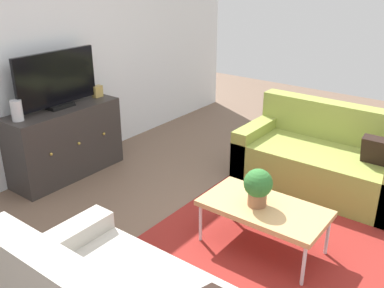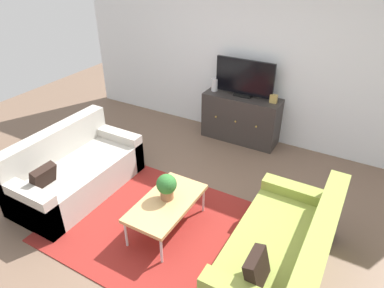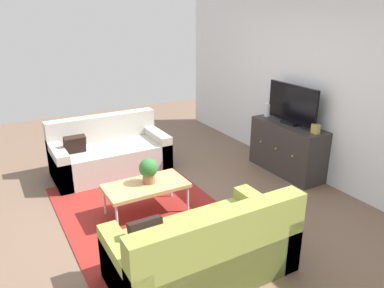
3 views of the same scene
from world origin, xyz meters
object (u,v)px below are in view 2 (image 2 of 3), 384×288
Objects in this scene: tv_console at (241,118)px; potted_plant at (167,186)px; coffee_table at (166,203)px; mantel_clock at (274,99)px; flat_screen_tv at (244,78)px; couch_left_side at (73,171)px; glass_vase at (215,85)px; couch_right_side at (286,256)px.

potted_plant is at bearing -88.25° from tv_console.
coffee_table is 7.66× the size of mantel_clock.
potted_plant is 2.33m from tv_console.
tv_console is 0.68m from flat_screen_tv.
couch_left_side is 2.61m from glass_vase.
glass_vase reaches higher than mantel_clock.
coffee_table is 2.46m from mantel_clock.
flat_screen_tv is at bearing 92.26° from coffee_table.
flat_screen_tv is at bearing 177.72° from mantel_clock.
glass_vase is (-1.98, 2.37, 0.60)m from couch_right_side.
couch_right_side is 2.63m from mantel_clock.
mantel_clock reaches higher than tv_console.
couch_right_side reaches higher than tv_console.
glass_vase reaches higher than coffee_table.
tv_console is (-1.47, 2.37, 0.11)m from couch_right_side.
tv_console is at bearing -0.01° from glass_vase.
couch_right_side is at bearing -50.21° from glass_vase.
flat_screen_tv reaches higher than mantel_clock.
couch_left_side is 1.37× the size of tv_console.
potted_plant is at bearing -100.52° from mantel_clock.
coffee_table is at bearing -99.73° from mantel_clock.
couch_left_side is 1.71× the size of coffee_table.
tv_console is at bearing -90.00° from flat_screen_tv.
tv_console is (-0.09, 2.38, 0.02)m from coffee_table.
tv_console is 9.58× the size of mantel_clock.
glass_vase is 1.57× the size of mantel_clock.
flat_screen_tv is at bearing 59.76° from couch_left_side.
couch_left_side is at bearing -128.65° from mantel_clock.
mantel_clock is (1.90, 2.37, 0.56)m from couch_left_side.
coffee_table is 0.80× the size of tv_console.
tv_console is 0.70m from glass_vase.
coffee_table is 2.51m from glass_vase.
mantel_clock is at bearing 51.35° from couch_left_side.
couch_right_side is 1.37× the size of tv_console.
tv_console reaches higher than coffee_table.
glass_vase is at bearing 69.39° from couch_left_side.
coffee_table is 4.89× the size of glass_vase.
glass_vase is at bearing 103.86° from potted_plant.
potted_plant is 0.25× the size of tv_console.
couch_right_side is 1.38m from coffee_table.
potted_plant is (1.47, 0.05, 0.29)m from couch_left_side.
couch_right_side is 2.92m from flat_screen_tv.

